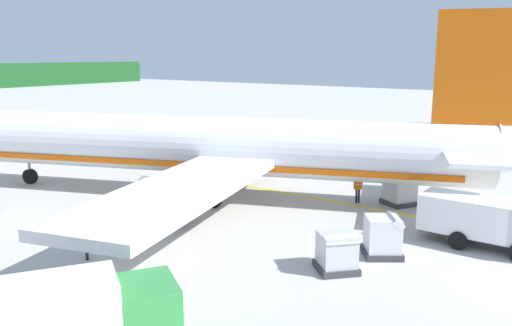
# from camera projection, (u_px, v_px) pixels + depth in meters

# --- Properties ---
(airliner_foreground) EXTENTS (33.50, 39.87, 11.90)m
(airliner_foreground) POSITION_uv_depth(u_px,v_px,m) (212.00, 147.00, 34.73)
(airliner_foreground) COLOR white
(airliner_foreground) RESTS_ON ground
(service_truck_fuel) EXTENTS (2.50, 6.08, 2.42)m
(service_truck_fuel) POSITION_uv_depth(u_px,v_px,m) (485.00, 219.00, 25.78)
(service_truck_fuel) COLOR silver
(service_truck_fuel) RESTS_ON ground
(service_truck_catering) EXTENTS (5.97, 4.88, 2.86)m
(service_truck_catering) POSITION_uv_depth(u_px,v_px,m) (80.00, 318.00, 15.80)
(service_truck_catering) COLOR #338C3F
(service_truck_catering) RESTS_ON ground
(cargo_container_near) EXTENTS (2.44, 2.44, 2.10)m
(cargo_container_near) POSITION_uv_depth(u_px,v_px,m) (399.00, 189.00, 33.23)
(cargo_container_near) COLOR #333338
(cargo_container_near) RESTS_ON ground
(cargo_container_mid) EXTENTS (2.41, 2.41, 2.02)m
(cargo_container_mid) POSITION_uv_depth(u_px,v_px,m) (383.00, 236.00, 24.72)
(cargo_container_mid) COLOR #333338
(cargo_container_mid) RESTS_ON ground
(cargo_container_far) EXTENTS (2.40, 2.40, 1.84)m
(cargo_container_far) POSITION_uv_depth(u_px,v_px,m) (337.00, 252.00, 22.97)
(cargo_container_far) COLOR #333338
(cargo_container_far) RESTS_ON ground
(crew_marshaller) EXTENTS (0.45, 0.53, 1.77)m
(crew_marshaller) POSITION_uv_depth(u_px,v_px,m) (86.00, 238.00, 24.24)
(crew_marshaller) COLOR #191E33
(crew_marshaller) RESTS_ON ground
(crew_loader_left) EXTENTS (0.50, 0.47, 1.64)m
(crew_loader_left) POSITION_uv_depth(u_px,v_px,m) (119.00, 209.00, 29.08)
(crew_loader_left) COLOR #191E33
(crew_loader_left) RESTS_ON ground
(crew_loader_right) EXTENTS (0.51, 0.46, 1.77)m
(crew_loader_right) POSITION_uv_depth(u_px,v_px,m) (358.00, 187.00, 33.64)
(crew_loader_right) COLOR #191E33
(crew_loader_right) RESTS_ON ground
(apron_guide_line) EXTENTS (0.30, 60.00, 0.01)m
(apron_guide_line) POSITION_uv_depth(u_px,v_px,m) (297.00, 195.00, 35.65)
(apron_guide_line) COLOR yellow
(apron_guide_line) RESTS_ON ground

